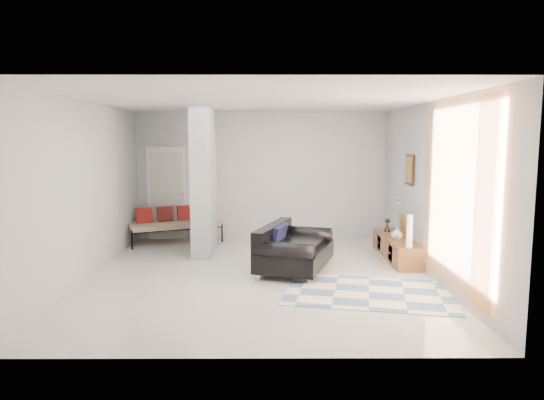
{
  "coord_description": "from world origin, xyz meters",
  "views": [
    {
      "loc": [
        0.17,
        -7.66,
        2.2
      ],
      "look_at": [
        0.21,
        0.6,
        1.16
      ],
      "focal_mm": 32.0,
      "sensor_mm": 36.0,
      "label": 1
    }
  ],
  "objects": [
    {
      "name": "wall_back",
      "position": [
        0.0,
        3.0,
        1.4
      ],
      "size": [
        6.0,
        0.0,
        6.0
      ],
      "primitive_type": "plane",
      "rotation": [
        1.57,
        0.0,
        0.0
      ],
      "color": "silver",
      "rests_on": "ground"
    },
    {
      "name": "ceiling",
      "position": [
        0.0,
        0.0,
        2.8
      ],
      "size": [
        6.0,
        6.0,
        0.0
      ],
      "primitive_type": "plane",
      "rotation": [
        3.14,
        0.0,
        0.0
      ],
      "color": "white",
      "rests_on": "wall_back"
    },
    {
      "name": "vase",
      "position": [
        2.47,
        0.96,
        0.51
      ],
      "size": [
        0.21,
        0.21,
        0.22
      ],
      "primitive_type": "imported",
      "rotation": [
        0.0,
        0.0,
        -0.01
      ],
      "color": "white",
      "rests_on": "media_console"
    },
    {
      "name": "media_console",
      "position": [
        2.52,
        1.15,
        0.2
      ],
      "size": [
        0.45,
        2.0,
        0.8
      ],
      "color": "brown",
      "rests_on": "floor"
    },
    {
      "name": "area_rug",
      "position": [
        1.6,
        -0.9,
        0.01
      ],
      "size": [
        2.63,
        2.01,
        0.01
      ],
      "primitive_type": "cube",
      "rotation": [
        0.0,
        0.0,
        -0.2
      ],
      "color": "beige",
      "rests_on": "floor"
    },
    {
      "name": "curtain",
      "position": [
        2.67,
        -1.15,
        1.45
      ],
      "size": [
        0.0,
        2.55,
        2.55
      ],
      "primitive_type": "plane",
      "rotation": [
        1.57,
        0.0,
        1.57
      ],
      "color": "#F08F3F",
      "rests_on": "wall_right"
    },
    {
      "name": "wall_art",
      "position": [
        2.72,
        1.15,
        1.65
      ],
      "size": [
        0.04,
        0.45,
        0.55
      ],
      "primitive_type": "cube",
      "color": "#3D2510",
      "rests_on": "wall_right"
    },
    {
      "name": "loveseat",
      "position": [
        0.54,
        0.36,
        0.35
      ],
      "size": [
        1.47,
        1.91,
        0.76
      ],
      "rotation": [
        0.0,
        0.0,
        -0.31
      ],
      "color": "silver",
      "rests_on": "floor"
    },
    {
      "name": "floor",
      "position": [
        0.0,
        0.0,
        0.0
      ],
      "size": [
        6.0,
        6.0,
        0.0
      ],
      "primitive_type": "plane",
      "color": "beige",
      "rests_on": "ground"
    },
    {
      "name": "hallway_door",
      "position": [
        -2.1,
        2.96,
        1.02
      ],
      "size": [
        0.85,
        0.06,
        2.04
      ],
      "primitive_type": "cube",
      "color": "white",
      "rests_on": "floor"
    },
    {
      "name": "wall_left",
      "position": [
        -2.75,
        0.0,
        1.4
      ],
      "size": [
        0.0,
        6.0,
        6.0
      ],
      "primitive_type": "plane",
      "rotation": [
        1.57,
        0.0,
        1.57
      ],
      "color": "silver",
      "rests_on": "ground"
    },
    {
      "name": "partition_column",
      "position": [
        -1.1,
        1.6,
        1.4
      ],
      "size": [
        0.35,
        1.2,
        2.8
      ],
      "primitive_type": "cube",
      "color": "#A8ADAF",
      "rests_on": "floor"
    },
    {
      "name": "daybed",
      "position": [
        -1.91,
        2.61,
        0.41
      ],
      "size": [
        2.07,
        1.49,
        0.77
      ],
      "rotation": [
        0.0,
        0.0,
        0.4
      ],
      "color": "black",
      "rests_on": "floor"
    },
    {
      "name": "wall_front",
      "position": [
        0.0,
        -3.0,
        1.4
      ],
      "size": [
        6.0,
        0.0,
        6.0
      ],
      "primitive_type": "plane",
      "rotation": [
        -1.57,
        0.0,
        0.0
      ],
      "color": "silver",
      "rests_on": "ground"
    },
    {
      "name": "bronze_figurine",
      "position": [
        2.47,
        1.68,
        0.53
      ],
      "size": [
        0.15,
        0.15,
        0.26
      ],
      "primitive_type": null,
      "rotation": [
        0.0,
        0.0,
        -0.17
      ],
      "color": "black",
      "rests_on": "media_console"
    },
    {
      "name": "wall_right",
      "position": [
        2.75,
        0.0,
        1.4
      ],
      "size": [
        0.0,
        6.0,
        6.0
      ],
      "primitive_type": "plane",
      "rotation": [
        1.57,
        0.0,
        -1.57
      ],
      "color": "silver",
      "rests_on": "ground"
    },
    {
      "name": "cylinder_lamp",
      "position": [
        2.5,
        0.28,
        0.68
      ],
      "size": [
        0.1,
        0.1,
        0.55
      ],
      "primitive_type": "cylinder",
      "color": "white",
      "rests_on": "media_console"
    }
  ]
}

